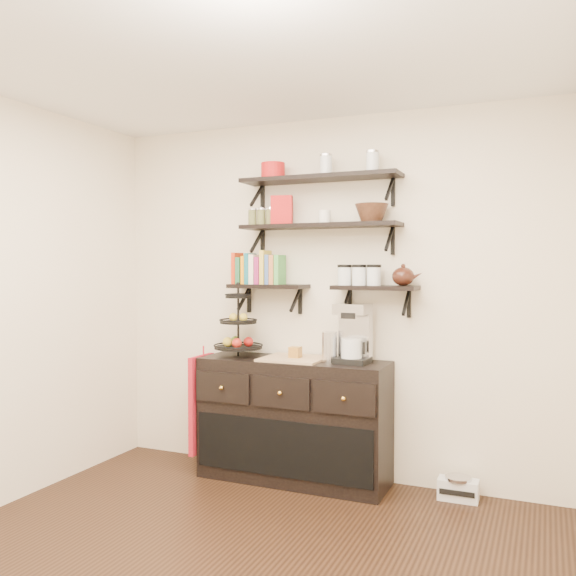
{
  "coord_description": "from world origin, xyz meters",
  "views": [
    {
      "loc": [
        1.55,
        -2.61,
        1.58
      ],
      "look_at": [
        -0.05,
        1.15,
        1.44
      ],
      "focal_mm": 38.0,
      "sensor_mm": 36.0,
      "label": 1
    }
  ],
  "objects_px": {
    "fruit_stand": "(239,332)",
    "radio": "(458,488)",
    "sideboard": "(294,420)",
    "coffee_maker": "(354,335)"
  },
  "relations": [
    {
      "from": "radio",
      "to": "coffee_maker",
      "type": "bearing_deg",
      "value": -176.4
    },
    {
      "from": "sideboard",
      "to": "coffee_maker",
      "type": "relative_size",
      "value": 3.3
    },
    {
      "from": "radio",
      "to": "fruit_stand",
      "type": "bearing_deg",
      "value": -177.9
    },
    {
      "from": "sideboard",
      "to": "radio",
      "type": "relative_size",
      "value": 5.23
    },
    {
      "from": "sideboard",
      "to": "fruit_stand",
      "type": "height_order",
      "value": "fruit_stand"
    },
    {
      "from": "sideboard",
      "to": "fruit_stand",
      "type": "xyz_separation_m",
      "value": [
        -0.46,
        0.0,
        0.63
      ]
    },
    {
      "from": "coffee_maker",
      "to": "radio",
      "type": "height_order",
      "value": "coffee_maker"
    },
    {
      "from": "fruit_stand",
      "to": "radio",
      "type": "height_order",
      "value": "fruit_stand"
    },
    {
      "from": "radio",
      "to": "sideboard",
      "type": "bearing_deg",
      "value": -176.62
    },
    {
      "from": "fruit_stand",
      "to": "sideboard",
      "type": "bearing_deg",
      "value": -0.51
    }
  ]
}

